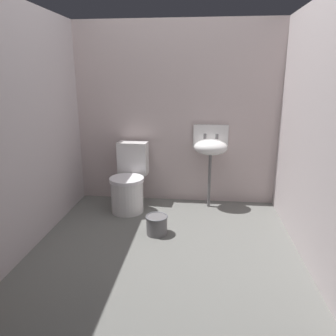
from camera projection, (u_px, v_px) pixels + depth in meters
ground_plane at (165, 253)px, 3.00m from camera, size 2.86×2.90×0.08m
wall_back at (176, 115)px, 3.92m from camera, size 2.86×0.10×2.19m
wall_left at (26, 129)px, 2.90m from camera, size 0.10×2.70×2.19m
wall_right at (319, 134)px, 2.65m from camera, size 0.10×2.70×2.19m
toilet_near_wall at (129, 183)px, 3.81m from camera, size 0.42×0.61×0.78m
sink at (211, 146)px, 3.77m from camera, size 0.42×0.35×0.99m
bucket at (157, 224)px, 3.24m from camera, size 0.23×0.23×0.20m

